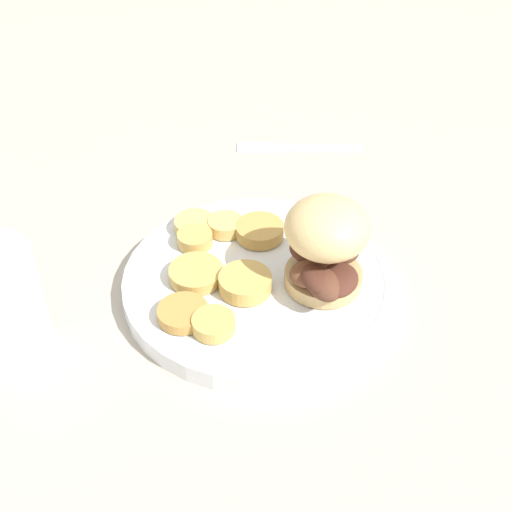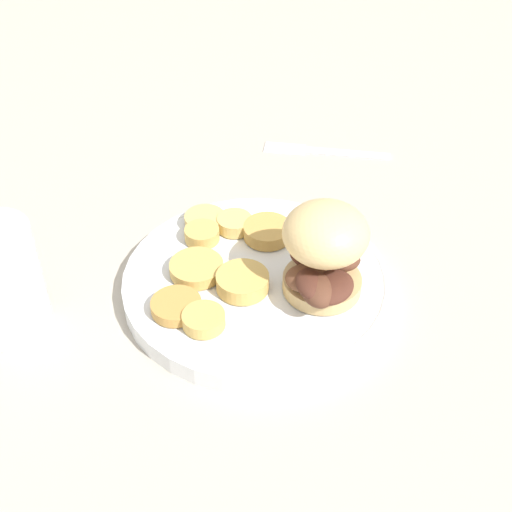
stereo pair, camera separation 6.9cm
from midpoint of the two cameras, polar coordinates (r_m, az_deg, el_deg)
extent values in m
plane|color=#B2A899|center=(0.73, 2.74, -2.90)|extent=(4.00, 4.00, 0.00)
cylinder|color=white|center=(0.72, 2.77, -2.33)|extent=(0.27, 0.27, 0.02)
torus|color=white|center=(0.71, 2.79, -1.83)|extent=(0.27, 0.27, 0.01)
cylinder|color=tan|center=(0.70, 8.15, -2.28)|extent=(0.08, 0.08, 0.01)
ellipsoid|color=#4C281E|center=(0.67, 9.18, -2.20)|extent=(0.04, 0.03, 0.02)
ellipsoid|color=#4C281E|center=(0.66, 7.37, -2.35)|extent=(0.05, 0.05, 0.02)
ellipsoid|color=#563323|center=(0.66, 7.99, -2.84)|extent=(0.05, 0.05, 0.02)
ellipsoid|color=brown|center=(0.67, 6.97, -1.95)|extent=(0.05, 0.05, 0.02)
ellipsoid|color=#4C281E|center=(0.69, 7.13, -0.04)|extent=(0.05, 0.05, 0.02)
ellipsoid|color=#4C281E|center=(0.67, 9.31, -2.39)|extent=(0.05, 0.04, 0.02)
ellipsoid|color=#563323|center=(0.69, 9.98, -0.51)|extent=(0.04, 0.04, 0.02)
ellipsoid|color=#E5C17F|center=(0.66, 8.64, 1.68)|extent=(0.08, 0.08, 0.05)
cylinder|color=#BC8942|center=(0.67, -3.47, -4.15)|extent=(0.05, 0.05, 0.01)
cylinder|color=#DBB766|center=(0.76, 0.87, 2.53)|extent=(0.04, 0.04, 0.01)
cylinder|color=tan|center=(0.69, 1.99, -2.30)|extent=(0.05, 0.05, 0.02)
cylinder|color=tan|center=(0.75, 3.55, 1.88)|extent=(0.05, 0.05, 0.01)
cylinder|color=#DBB766|center=(0.77, -1.54, 2.76)|extent=(0.04, 0.04, 0.01)
cylinder|color=tan|center=(0.65, -0.91, -5.39)|extent=(0.04, 0.04, 0.01)
cylinder|color=tan|center=(0.75, -1.71, 1.65)|extent=(0.04, 0.04, 0.01)
cylinder|color=tan|center=(0.71, -2.00, -1.11)|extent=(0.05, 0.05, 0.01)
cube|color=silver|center=(0.94, 9.46, 8.07)|extent=(0.06, 0.11, 0.00)
cube|color=silver|center=(0.94, 4.45, 8.54)|extent=(0.05, 0.06, 0.00)
cylinder|color=silver|center=(0.68, -16.98, -2.02)|extent=(0.07, 0.07, 0.11)
camera|label=1|loc=(0.03, -87.14, 2.43)|focal=50.00mm
camera|label=2|loc=(0.03, 92.86, -2.43)|focal=50.00mm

